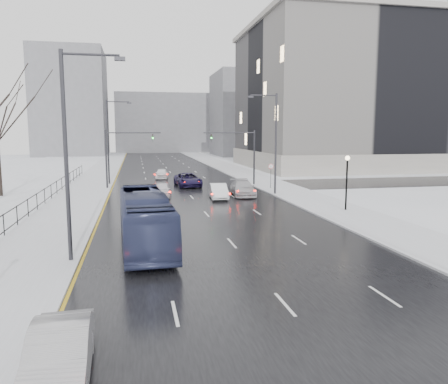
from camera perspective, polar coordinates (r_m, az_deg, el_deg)
road at (r=62.00m, az=-6.55°, el=2.00°), size 16.00×150.00×0.04m
cross_road at (r=50.13m, az=-5.38°, el=0.64°), size 130.00×10.00×0.04m
sidewalk_left at (r=62.01m, az=-16.27°, el=1.79°), size 5.00×150.00×0.16m
sidewalk_right at (r=63.74m, az=2.90°, el=2.25°), size 5.00×150.00×0.16m
park_strip at (r=63.53m, az=-24.83°, el=1.50°), size 14.00×150.00×0.12m
tree_park_e at (r=47.71m, az=-27.12°, el=-0.58°), size 9.45×9.45×13.50m
iron_fence at (r=32.87m, az=-25.01°, el=-2.30°), size 0.06×70.00×1.30m
streetlight_r_mid at (r=43.57m, az=6.49°, el=6.93°), size 2.95×0.25×10.00m
streetlight_l_near at (r=21.69m, az=-19.40°, el=5.66°), size 2.95×0.25×10.00m
streetlight_l_far at (r=53.56m, az=-14.70°, el=6.88°), size 2.95×0.25×10.00m
lamppost_r_mid at (r=35.54m, az=15.76°, el=2.17°), size 0.36×0.36×4.28m
mast_signal_right at (r=51.07m, az=2.80°, el=5.40°), size 6.10×0.33×6.50m
mast_signal_left at (r=49.56m, az=-13.92°, el=5.10°), size 6.10×0.33×6.50m
no_uturn_sign at (r=47.86m, az=6.14°, el=3.03°), size 0.60×0.06×2.70m
civic_building at (r=83.89m, az=17.57°, el=10.85°), size 41.00×31.00×24.80m
bldg_far_right at (r=121.20m, az=4.57°, el=10.05°), size 24.00×20.00×22.00m
bldg_far_left at (r=127.82m, az=-19.30°, el=10.87°), size 18.00×22.00×28.00m
bldg_far_center at (r=141.79m, az=-7.78°, el=8.87°), size 30.00×18.00×18.00m
sedan_left_near at (r=12.37m, az=-20.69°, el=-19.25°), size 1.66×4.32×1.40m
bus at (r=24.31m, az=-10.29°, el=-3.55°), size 2.98×10.78×2.97m
sedan_center_near at (r=42.48m, az=-8.10°, el=0.28°), size 2.08×4.26×1.40m
sedan_right_near at (r=40.96m, az=-0.73°, el=0.10°), size 1.83×4.45×1.43m
sedan_right_cross at (r=50.45m, az=-4.74°, el=1.60°), size 2.99×5.78×1.56m
sedan_right_far at (r=42.97m, az=2.45°, el=0.50°), size 2.48×5.31×1.50m
sedan_center_far at (r=59.39m, az=-8.13°, el=2.39°), size 2.01×4.13×1.36m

